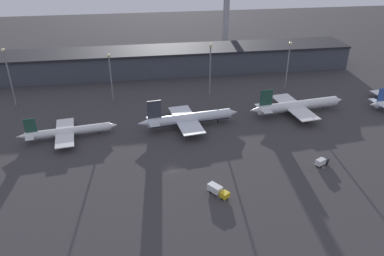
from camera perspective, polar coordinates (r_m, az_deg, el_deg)
name	(u,v)px	position (r m, az deg, el deg)	size (l,w,h in m)	color
ground	(172,169)	(137.91, -3.07, -6.27)	(600.00, 600.00, 0.00)	#383538
terminal_building	(153,61)	(231.36, -6.01, 10.09)	(241.85, 25.46, 14.55)	#3D424C
airplane_1	(68,132)	(164.73, -18.41, -0.51)	(40.85, 26.72, 10.80)	white
airplane_2	(189,119)	(165.10, -0.46, 1.45)	(46.24, 29.75, 14.27)	silver
airplane_3	(297,106)	(184.37, 15.73, 3.28)	(49.54, 31.51, 13.78)	white
service_vehicle_1	(322,161)	(147.17, 19.19, -4.83)	(6.14, 4.55, 2.81)	#282D38
service_vehicle_2	(218,190)	(124.90, 3.92, -9.43)	(6.74, 7.90, 3.04)	gold
lamp_post_0	(8,71)	(199.33, -26.22, 7.76)	(1.80, 1.80, 29.44)	slate
lamp_post_1	(110,71)	(191.32, -12.34, 8.43)	(1.80, 1.80, 24.70)	slate
lamp_post_2	(210,64)	(194.15, 2.80, 9.78)	(1.80, 1.80, 27.34)	slate
lamp_post_3	(288,60)	(206.54, 14.46, 9.98)	(1.80, 1.80, 26.88)	slate
control_tower	(227,8)	(279.18, 5.28, 17.77)	(9.00, 9.00, 50.46)	#99999E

